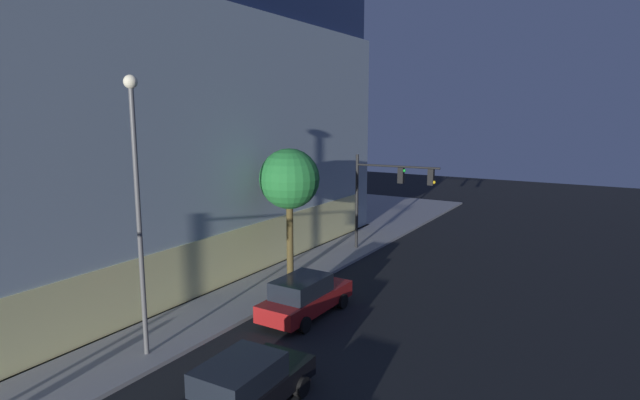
{
  "coord_description": "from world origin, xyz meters",
  "views": [
    {
      "loc": [
        -6.21,
        -6.8,
        8.16
      ],
      "look_at": [
        9.92,
        2.86,
        4.98
      ],
      "focal_mm": 28.49,
      "sensor_mm": 36.0,
      "label": 1
    }
  ],
  "objects": [
    {
      "name": "street_lamp_sidewalk",
      "position": [
        4.59,
        6.52,
        5.83
      ],
      "size": [
        0.44,
        0.44,
        9.22
      ],
      "color": "#545454",
      "rests_on": "sidewalk_corner"
    },
    {
      "name": "car_red",
      "position": [
        10.36,
        3.85,
        0.85
      ],
      "size": [
        4.71,
        2.06,
        1.69
      ],
      "color": "maroon",
      "rests_on": "ground"
    },
    {
      "name": "modern_building",
      "position": [
        11.0,
        21.94,
        8.07
      ],
      "size": [
        32.06,
        26.34,
        16.28
      ],
      "color": "#4C4C51",
      "rests_on": "ground"
    },
    {
      "name": "car_black",
      "position": [
        3.78,
        1.6,
        0.81
      ],
      "size": [
        4.45,
        2.16,
        1.59
      ],
      "color": "black",
      "rests_on": "ground"
    },
    {
      "name": "sidewalk_tree",
      "position": [
        13.95,
        7.01,
        5.03
      ],
      "size": [
        2.94,
        2.94,
        6.4
      ],
      "color": "#4A3C1E",
      "rests_on": "sidewalk_corner"
    },
    {
      "name": "traffic_light_far_corner",
      "position": [
        20.78,
        4.77,
        4.09
      ],
      "size": [
        0.47,
        5.05,
        5.67
      ],
      "color": "black",
      "rests_on": "sidewalk_corner"
    }
  ]
}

